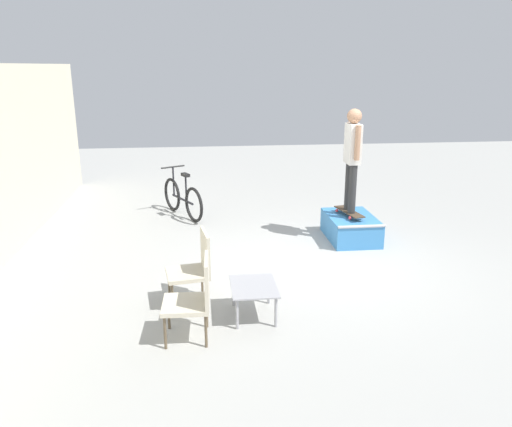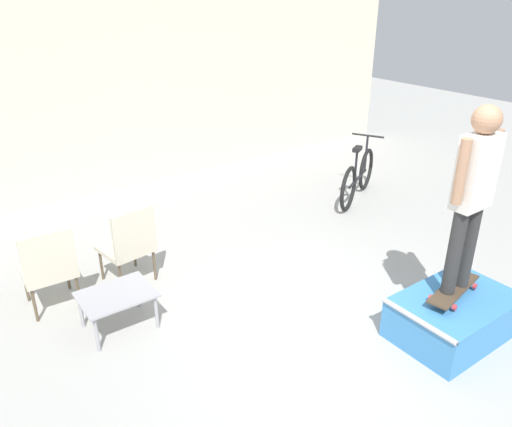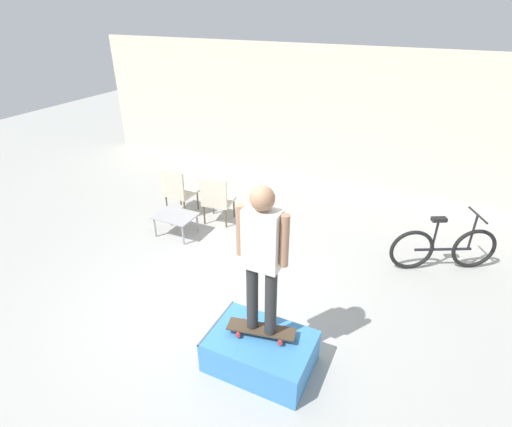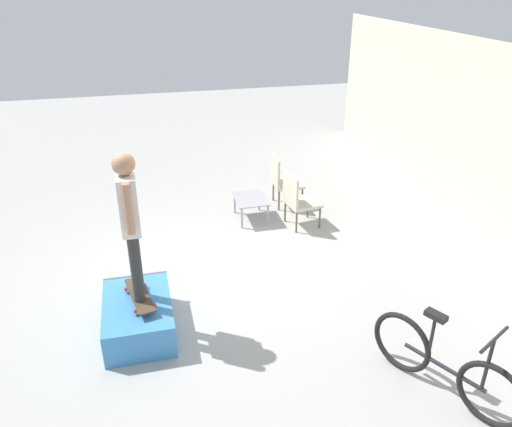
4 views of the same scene
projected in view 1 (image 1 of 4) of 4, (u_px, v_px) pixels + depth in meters
ground_plane at (322, 264)px, 7.74m from camera, size 24.00×24.00×0.00m
skate_ramp_box at (351, 227)px, 8.83m from camera, size 1.21×0.80×0.45m
skateboard_on_ramp at (349, 212)px, 8.73m from camera, size 0.80×0.36×0.07m
person_skater at (352, 152)px, 8.43m from camera, size 0.57×0.25×1.77m
coffee_table at (254, 290)px, 6.06m from camera, size 0.71×0.56×0.40m
patio_chair_left at (195, 295)px, 5.52m from camera, size 0.54×0.54×0.96m
patio_chair_right at (195, 265)px, 6.36m from camera, size 0.59×0.59×0.96m
bicycle at (182, 198)px, 10.14m from camera, size 1.53×0.84×0.97m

